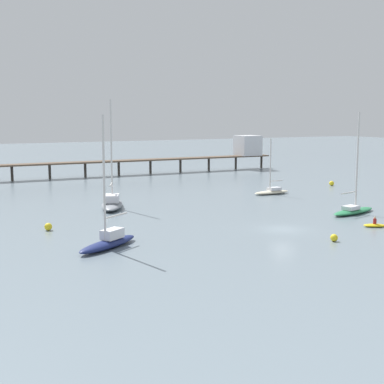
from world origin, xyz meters
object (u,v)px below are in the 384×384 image
(sailboat_cream, at_px, (272,191))
(mooring_buoy_far, at_px, (334,238))
(sailboat_navy, at_px, (109,239))
(pier, at_px, (188,152))
(sailboat_green, at_px, (353,208))
(mooring_buoy_mid, at_px, (332,183))
(sailboat_gray, at_px, (112,202))
(dinghy_yellow, at_px, (375,225))
(mooring_buoy_inner, at_px, (48,227))

(sailboat_cream, bearing_deg, mooring_buoy_far, -115.72)
(sailboat_navy, bearing_deg, pier, 56.23)
(sailboat_green, xyz_separation_m, mooring_buoy_mid, (16.49, 21.97, -0.26))
(sailboat_cream, bearing_deg, sailboat_gray, -178.61)
(pier, distance_m, mooring_buoy_far, 67.50)
(sailboat_green, bearing_deg, dinghy_yellow, -118.41)
(sailboat_cream, distance_m, mooring_buoy_far, 32.09)
(sailboat_green, xyz_separation_m, sailboat_gray, (-24.75, 17.94, 0.12))
(mooring_buoy_mid, bearing_deg, sailboat_cream, -167.32)
(sailboat_gray, bearing_deg, sailboat_navy, -110.64)
(pier, relative_size, mooring_buoy_far, 108.44)
(sailboat_cream, relative_size, dinghy_yellow, 3.30)
(pier, bearing_deg, dinghy_yellow, -98.83)
(sailboat_green, bearing_deg, pier, 84.02)
(sailboat_navy, height_order, dinghy_yellow, sailboat_navy)
(sailboat_navy, relative_size, mooring_buoy_far, 16.76)
(dinghy_yellow, xyz_separation_m, mooring_buoy_far, (-8.70, -3.18, 0.14))
(mooring_buoy_inner, bearing_deg, sailboat_gray, 43.63)
(mooring_buoy_mid, bearing_deg, pier, 108.32)
(pier, xyz_separation_m, sailboat_navy, (-38.18, -57.10, -3.40))
(sailboat_green, bearing_deg, sailboat_cream, 85.83)
(pier, bearing_deg, sailboat_green, -95.98)
(sailboat_navy, xyz_separation_m, mooring_buoy_mid, (48.96, 24.55, -0.36))
(sailboat_gray, height_order, mooring_buoy_inner, sailboat_gray)
(pier, height_order, sailboat_green, sailboat_green)
(pier, relative_size, sailboat_green, 6.29)
(sailboat_navy, xyz_separation_m, mooring_buoy_far, (19.90, -7.76, -0.42))
(sailboat_green, xyz_separation_m, dinghy_yellow, (-3.87, -7.15, -0.46))
(pier, distance_m, sailboat_navy, 68.77)
(sailboat_gray, height_order, mooring_buoy_mid, sailboat_gray)
(pier, relative_size, sailboat_gray, 5.56)
(sailboat_gray, bearing_deg, dinghy_yellow, -50.24)
(pier, distance_m, mooring_buoy_inner, 62.53)
(mooring_buoy_far, bearing_deg, sailboat_green, 39.42)
(sailboat_gray, relative_size, dinghy_yellow, 5.41)
(sailboat_navy, bearing_deg, mooring_buoy_far, -21.31)
(sailboat_navy, distance_m, mooring_buoy_mid, 54.77)
(sailboat_cream, bearing_deg, mooring_buoy_mid, 12.68)
(mooring_buoy_mid, bearing_deg, sailboat_navy, -153.37)
(dinghy_yellow, bearing_deg, sailboat_green, 61.59)
(sailboat_cream, height_order, mooring_buoy_mid, sailboat_cream)
(sailboat_green, relative_size, mooring_buoy_far, 17.23)
(sailboat_navy, bearing_deg, sailboat_cream, 32.01)
(sailboat_cream, height_order, mooring_buoy_far, sailboat_cream)
(pier, xyz_separation_m, mooring_buoy_inner, (-41.23, -46.86, -3.78))
(mooring_buoy_far, relative_size, mooring_buoy_mid, 0.86)
(sailboat_navy, xyz_separation_m, sailboat_gray, (7.72, 20.51, 0.02))
(dinghy_yellow, bearing_deg, sailboat_navy, 170.90)
(sailboat_green, bearing_deg, mooring_buoy_far, -140.58)
(dinghy_yellow, bearing_deg, pier, 81.17)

